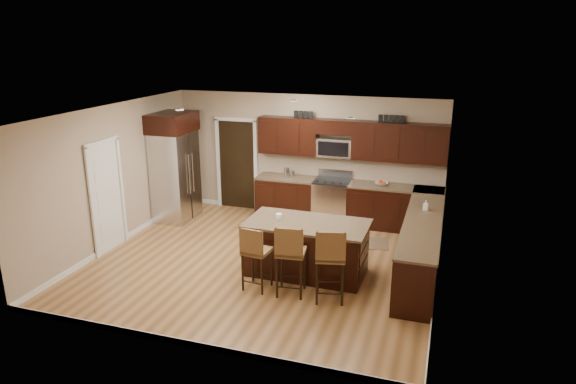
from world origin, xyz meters
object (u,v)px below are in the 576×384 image
(island, at_px, (307,249))
(stool_right, at_px, (330,257))
(range, at_px, (332,201))
(stool_left, at_px, (255,251))
(refrigerator, at_px, (175,166))
(stool_mid, at_px, (290,252))

(island, distance_m, stool_right, 1.09)
(stool_right, bearing_deg, range, 89.73)
(stool_left, bearing_deg, stool_right, 5.82)
(range, bearing_deg, island, -86.04)
(range, bearing_deg, refrigerator, -165.48)
(island, relative_size, stool_left, 1.92)
(island, bearing_deg, stool_mid, -91.14)
(range, height_order, island, range)
(island, bearing_deg, refrigerator, 154.10)
(refrigerator, bearing_deg, island, -26.66)
(stool_right, xyz_separation_m, refrigerator, (-4.08, 2.60, 0.46))
(island, height_order, stool_right, stool_right)
(stool_mid, distance_m, stool_right, 0.63)
(range, relative_size, stool_right, 0.93)
(island, height_order, stool_mid, stool_mid)
(refrigerator, bearing_deg, range, 14.52)
(range, relative_size, stool_left, 1.04)
(stool_mid, xyz_separation_m, refrigerator, (-3.45, 2.60, 0.47))
(range, xyz_separation_m, stool_mid, (0.15, -3.45, 0.26))
(stool_left, relative_size, stool_mid, 0.92)
(range, distance_m, island, 2.61)
(stool_mid, height_order, stool_right, stool_right)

